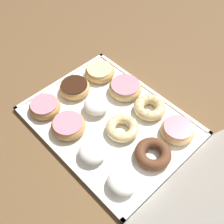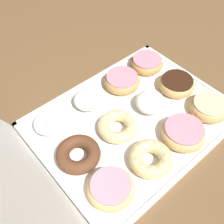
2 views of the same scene
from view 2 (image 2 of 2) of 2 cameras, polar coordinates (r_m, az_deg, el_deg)
name	(u,v)px [view 2 (image 2 of 2)]	position (r m, az deg, el deg)	size (l,w,h in m)	color
ground_plane	(133,121)	(0.78, 4.46, -1.90)	(3.00, 3.00, 0.00)	brown
donut_box	(133,120)	(0.78, 4.48, -1.66)	(0.42, 0.55, 0.01)	white
glazed_ring_donut_0	(209,107)	(0.82, 20.03, 1.05)	(0.11, 0.11, 0.04)	tan
chocolate_frosted_donut_1	(176,83)	(0.86, 13.53, 5.93)	(0.11, 0.11, 0.04)	tan
pink_frosted_donut_2	(147,63)	(0.92, 7.41, 10.37)	(0.11, 0.11, 0.04)	tan
pink_frosted_donut_3	(183,132)	(0.74, 15.00, -4.22)	(0.12, 0.12, 0.04)	#E5B770
powdered_filled_donut_4	(149,101)	(0.79, 7.92, 2.34)	(0.09, 0.09, 0.05)	white
pink_frosted_donut_5	(122,80)	(0.85, 2.14, 6.74)	(0.11, 0.11, 0.04)	tan
cruller_donut_6	(151,158)	(0.68, 8.24, -9.75)	(0.11, 0.11, 0.04)	#EACC8C
cruller_donut_7	(118,127)	(0.73, 1.27, -3.14)	(0.11, 0.11, 0.03)	#EACC8C
powdered_filled_donut_8	(88,99)	(0.80, -5.11, 2.74)	(0.09, 0.09, 0.04)	white
pink_frosted_donut_9	(111,188)	(0.64, -0.29, -15.92)	(0.11, 0.11, 0.04)	#E5B770
chocolate_cake_ring_donut_10	(77,153)	(0.69, -7.39, -8.69)	(0.11, 0.11, 0.04)	#59331E
powdered_filled_donut_11	(50,122)	(0.76, -13.18, -2.08)	(0.09, 0.09, 0.04)	white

